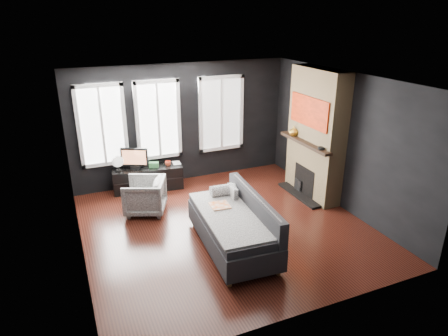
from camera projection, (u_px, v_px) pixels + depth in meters
name	position (u px, v px, depth m)	size (l,w,h in m)	color
floor	(225.00, 227.00, 7.40)	(5.00, 5.00, 0.00)	black
ceiling	(226.00, 80.00, 6.41)	(5.00, 5.00, 0.00)	white
wall_back	(182.00, 124.00, 9.05)	(5.00, 0.02, 2.70)	black
wall_left	(73.00, 181.00, 5.99)	(0.02, 5.00, 2.70)	black
wall_right	(342.00, 141.00, 7.82)	(0.02, 5.00, 2.70)	black
windows	(160.00, 79.00, 8.47)	(4.00, 0.16, 1.76)	white
fireplace	(316.00, 134.00, 8.26)	(0.70, 1.62, 2.70)	#93724C
sofa	(232.00, 223.00, 6.61)	(1.07, 2.13, 0.92)	black
stripe_pillow	(233.00, 195.00, 7.14)	(0.08, 0.35, 0.35)	gray
armchair	(145.00, 194.00, 7.82)	(0.75, 0.70, 0.77)	white
media_console	(148.00, 178.00, 8.89)	(1.51, 0.47, 0.52)	black
monitor	(134.00, 157.00, 8.63)	(0.60, 0.13, 0.53)	black
desk_fan	(118.00, 163.00, 8.53)	(0.25, 0.25, 0.35)	#ABABAB
mug	(168.00, 163.00, 8.88)	(0.13, 0.10, 0.13)	#D04325
book	(172.00, 159.00, 8.95)	(0.17, 0.02, 0.24)	tan
storage_box	(154.00, 165.00, 8.79)	(0.20, 0.13, 0.11)	#32733B
mantel_vase	(294.00, 131.00, 8.56)	(0.20, 0.21, 0.20)	gold
mantel_clock	(321.00, 148.00, 7.73)	(0.13, 0.13, 0.04)	black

